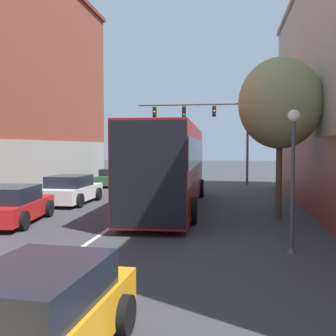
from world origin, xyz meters
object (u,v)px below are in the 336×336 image
Objects in this scene: hatchback_foreground at (30,324)px; parked_car_left_far at (11,205)px; parked_car_left_mid at (115,177)px; bus at (171,163)px; street_lamp at (293,169)px; street_tree_near at (280,104)px; parked_car_left_near at (71,190)px; traffic_signal_gantry at (210,122)px.

parked_car_left_far is at bearing 34.61° from hatchback_foreground.
hatchback_foreground is at bearing -166.35° from parked_car_left_mid.
bus is 11.13m from parked_car_left_mid.
street_lamp is at bearing -150.01° from parked_car_left_mid.
bus is at bearing 3.83° from hatchback_foreground.
street_tree_near reaches higher than hatchback_foreground.
street_lamp is 5.53m from street_tree_near.
hatchback_foreground is 7.68m from street_lamp.
street_tree_near reaches higher than parked_car_left_near.
traffic_signal_gantry is (6.52, 16.45, 4.07)m from parked_car_left_far.
street_lamp is at bearing -80.72° from traffic_signal_gantry.
street_lamp is at bearing -112.72° from parked_car_left_far.
parked_car_left_near is 12.37m from street_lamp.
parked_car_left_near reaches higher than parked_car_left_far.
parked_car_left_near reaches higher than hatchback_foreground.
hatchback_foreground is at bearing -92.30° from traffic_signal_gantry.
traffic_signal_gantry is 14.44m from street_tree_near.
parked_car_left_near is 0.91× the size of parked_car_left_mid.
parked_car_left_mid is at bearing 130.44° from street_tree_near.
hatchback_foreground is 23.91m from parked_car_left_mid.
hatchback_foreground is at bearing 179.15° from bus.
street_tree_near is at bearing -105.40° from parked_car_left_near.
traffic_signal_gantry reaches higher than parked_car_left_far.
hatchback_foreground is 1.08× the size of street_lamp.
bus is 2.76× the size of parked_car_left_mid.
street_lamp is (9.87, -16.94, 1.64)m from parked_car_left_mid.
parked_car_left_far is at bearing 164.74° from street_lamp.
traffic_signal_gantry is at bearing -72.64° from parked_car_left_mid.
traffic_signal_gantry is 19.50m from street_lamp.
street_tree_near is at bearing -18.38° from hatchback_foreground.
parked_car_left_near is at bearing 83.59° from bus.
bus is at bearing -150.28° from parked_car_left_mid.
traffic_signal_gantry is at bearing 103.55° from street_tree_near.
parked_car_left_far is (-5.50, 8.89, 0.05)m from hatchback_foreground.
street_tree_near is at bearing -118.61° from bus.
street_lamp reaches higher than parked_car_left_far.
parked_car_left_near is 0.95× the size of parked_car_left_far.
parked_car_left_far is 10.89m from street_tree_near.
bus reaches higher than parked_car_left_far.
parked_car_left_mid is 16.11m from street_tree_near.
traffic_signal_gantry is at bearing -29.06° from parked_car_left_far.
bus reaches higher than parked_car_left_mid.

